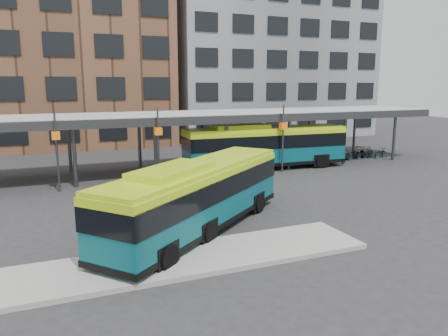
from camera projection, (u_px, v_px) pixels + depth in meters
ground at (275, 220)px, 20.28m from camera, size 120.00×120.00×0.00m
boarding_island at (181, 260)px, 15.47m from camera, size 14.00×3.00×0.18m
canopy at (187, 117)px, 31.17m from camera, size 40.00×6.53×4.80m
building_brick at (31, 35)px, 43.38m from camera, size 26.00×14.00×22.00m
building_grey at (263, 52)px, 53.42m from camera, size 24.00×14.00×20.00m
bus_front at (198, 195)px, 18.41m from camera, size 10.31×9.14×3.14m
bus_rear at (265, 145)px, 32.24m from camera, size 12.31×3.22×3.36m
pedestrian at (170, 234)px, 15.47m from camera, size 0.68×0.70×1.63m
bike_rack at (351, 154)px, 36.33m from camera, size 7.60×1.71×1.03m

